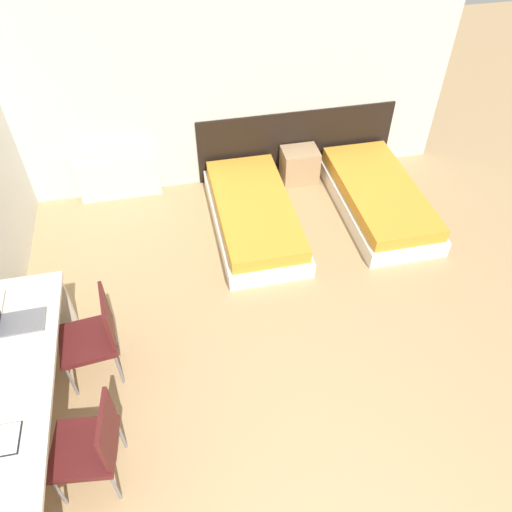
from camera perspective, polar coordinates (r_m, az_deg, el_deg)
The scene contains 10 objects.
wall_back at distance 5.96m, azimuth -4.43°, elevation 19.51°, with size 5.66×0.05×2.70m.
headboard_panel at distance 6.55m, azimuth 4.61°, elevation 12.79°, with size 2.53×0.03×0.86m.
bed_near_window at distance 5.77m, azimuth -0.24°, elevation 4.74°, with size 0.91×1.91×0.35m.
bed_near_door at distance 6.19m, azimuth 13.78°, elevation 6.49°, with size 0.91×1.91×0.35m.
nightstand at distance 6.50m, azimuth 4.99°, elevation 10.30°, with size 0.45×0.34×0.44m.
radiator at distance 6.38m, azimuth -15.37°, elevation 8.60°, with size 0.98×0.12×0.55m.
desk at distance 4.19m, azimuth -25.64°, elevation -13.82°, with size 0.60×2.10×0.73m.
chair_near_laptop at distance 4.39m, azimuth -18.01°, elevation -8.49°, with size 0.49×0.49×0.89m.
chair_near_notebook at distance 3.88m, azimuth -18.26°, elevation -19.69°, with size 0.50×0.50×0.89m.
laptop at distance 4.34m, azimuth -26.06°, elevation -6.40°, with size 0.36×0.24×0.36m.
Camera 1 is at (-0.70, -0.79, 3.86)m, focal length 35.00 mm.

